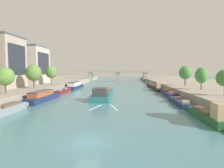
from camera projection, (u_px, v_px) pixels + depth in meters
The scene contains 22 objects.
ground_plane at pixel (88, 143), 18.77m from camera, with size 400.00×400.00×0.00m, color teal.
quay_left at pixel (25, 86), 75.59m from camera, with size 36.00×170.00×2.19m, color gray.
quay_right at pixel (208, 87), 71.31m from camera, with size 36.00×170.00×2.19m, color gray.
barge_midriver at pixel (103, 94), 50.31m from camera, with size 4.55×21.45×3.13m.
wake_behind_barge at pixel (105, 107), 36.57m from camera, with size 5.60×5.88×0.03m.
moored_boat_left_downstream at pixel (5, 109), 30.90m from camera, with size 2.02×10.67×3.10m.
moored_boat_left_end at pixel (43, 96), 44.37m from camera, with size 3.25×14.39×2.54m.
moored_boat_left_far at pixel (63, 91), 60.35m from camera, with size 2.28×11.73×2.22m.
moored_boat_left_upstream at pixel (75, 86), 74.51m from camera, with size 3.60×16.35×2.70m.
moored_boat_right_lone at pixel (208, 115), 26.61m from camera, with size 1.86×11.17×3.18m.
moored_boat_right_far at pixel (180, 102), 39.82m from camera, with size 2.76×12.71×2.08m.
moored_boat_right_end at pixel (168, 94), 53.40m from camera, with size 2.52×12.49×2.31m.
moored_boat_right_second at pixel (157, 88), 67.14m from camera, with size 1.85×10.46×3.05m.
moored_boat_right_near at pixel (152, 86), 81.49m from camera, with size 2.85×13.86×2.22m.
tree_left_past_mid at pixel (5, 76), 39.87m from camera, with size 3.80×3.80×5.79m.
tree_left_by_lamp at pixel (34, 73), 52.95m from camera, with size 4.38×4.38×6.78m.
tree_left_midway at pixel (51, 72), 67.29m from camera, with size 3.92×3.92×6.67m.
tree_right_by_lamp at pixel (201, 75), 49.21m from camera, with size 3.25×3.25×5.93m.
tree_right_far at pixel (185, 73), 62.68m from camera, with size 4.14×4.14×6.64m.
building_left_far_end at pixel (0, 62), 54.64m from camera, with size 11.31×11.39×15.42m.
building_left_tall at pixel (31, 65), 73.01m from camera, with size 11.02×12.94×14.63m.
bridge_far at pixel (118, 74), 122.19m from camera, with size 60.54×4.40×7.38m.
Camera 1 is at (3.53, -18.11, 7.31)m, focal length 29.69 mm.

